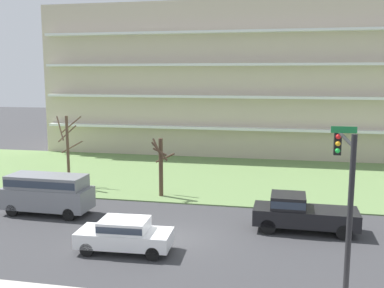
# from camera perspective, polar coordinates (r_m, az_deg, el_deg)

# --- Properties ---
(ground) EXTENTS (160.00, 160.00, 0.00)m
(ground) POSITION_cam_1_polar(r_m,az_deg,el_deg) (22.84, -2.37, -12.15)
(ground) COLOR #38383A
(grass_lawn_strip) EXTENTS (80.00, 16.00, 0.08)m
(grass_lawn_strip) POSITION_cam_1_polar(r_m,az_deg,el_deg) (36.00, 2.97, -4.18)
(grass_lawn_strip) COLOR #66844C
(grass_lawn_strip) RESTS_ON ground
(apartment_building) EXTENTS (38.61, 12.17, 15.24)m
(apartment_building) POSITION_cam_1_polar(r_m,az_deg,el_deg) (48.56, 5.46, 8.23)
(apartment_building) COLOR beige
(apartment_building) RESTS_ON ground
(tree_far_left) EXTENTS (1.69, 1.70, 5.29)m
(tree_far_left) POSITION_cam_1_polar(r_m,az_deg,el_deg) (33.35, -15.73, -0.48)
(tree_far_left) COLOR brown
(tree_far_left) RESTS_ON ground
(tree_left) EXTENTS (1.42, 1.49, 4.03)m
(tree_left) POSITION_cam_1_polar(r_m,az_deg,el_deg) (29.72, -4.05, -2.67)
(tree_left) COLOR #4C3828
(tree_left) RESTS_ON ground
(pickup_black_near_left) EXTENTS (5.43, 2.09, 1.95)m
(pickup_black_near_left) POSITION_cam_1_polar(r_m,az_deg,el_deg) (24.30, 13.83, -8.56)
(pickup_black_near_left) COLOR black
(pickup_black_near_left) RESTS_ON ground
(van_gray_center_left) EXTENTS (5.23, 2.09, 2.36)m
(van_gray_center_left) POSITION_cam_1_polar(r_m,az_deg,el_deg) (27.66, -18.16, -5.78)
(van_gray_center_left) COLOR slate
(van_gray_center_left) RESTS_ON ground
(sedan_white_center_right) EXTENTS (4.48, 1.99, 1.57)m
(sedan_white_center_right) POSITION_cam_1_polar(r_m,az_deg,el_deg) (21.26, -8.71, -11.38)
(sedan_white_center_right) COLOR white
(sedan_white_center_right) RESTS_ON ground
(traffic_signal_mast) EXTENTS (0.90, 4.35, 6.43)m
(traffic_signal_mast) POSITION_cam_1_polar(r_m,az_deg,el_deg) (16.11, 19.10, -5.53)
(traffic_signal_mast) COLOR black
(traffic_signal_mast) RESTS_ON ground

